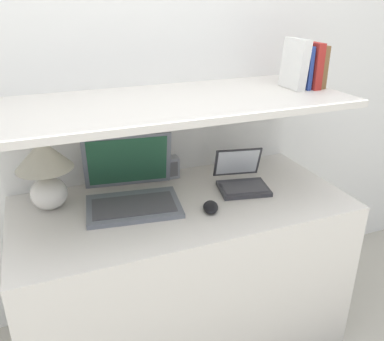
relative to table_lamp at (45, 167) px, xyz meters
name	(u,v)px	position (x,y,z in m)	size (l,w,h in m)	color
wall_back	(152,81)	(0.54, 0.24, 0.26)	(6.00, 0.05, 2.40)	white
desk	(184,272)	(0.54, -0.16, -0.56)	(1.44, 0.68, 0.75)	silver
back_riser	(160,201)	(0.54, 0.20, -0.36)	(1.44, 0.04, 1.16)	white
shelf	(176,103)	(0.54, -0.09, 0.24)	(1.44, 0.61, 0.03)	silver
table_lamp	(45,167)	(0.00, 0.00, 0.00)	(0.23, 0.23, 0.30)	white
laptop_large	(132,190)	(0.33, -0.08, -0.13)	(0.43, 0.39, 0.28)	slate
laptop_small	(242,180)	(0.84, -0.12, -0.15)	(0.26, 0.27, 0.17)	#333338
computer_mouse	(211,207)	(0.62, -0.27, -0.17)	(0.10, 0.12, 0.03)	black
router_box	(168,168)	(0.56, 0.11, -0.13)	(0.11, 0.06, 0.11)	gray
book_brown	(316,66)	(1.21, -0.09, 0.34)	(0.03, 0.14, 0.19)	brown
book_red	(309,65)	(1.17, -0.09, 0.35)	(0.04, 0.17, 0.20)	#A82823
book_blue	(302,67)	(1.14, -0.09, 0.34)	(0.02, 0.14, 0.19)	#284293
book_white	(295,64)	(1.10, -0.09, 0.36)	(0.06, 0.15, 0.22)	silver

